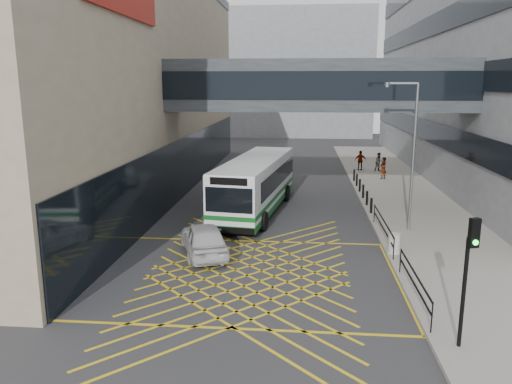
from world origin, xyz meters
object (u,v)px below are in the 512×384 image
(car_silver, at_px, (269,177))
(pedestrian_c, at_px, (360,160))
(car_dark, at_px, (276,180))
(litter_bin, at_px, (394,243))
(pedestrian_a, at_px, (383,168))
(car_white, at_px, (204,238))
(bus, at_px, (256,183))
(traffic_light, at_px, (469,265))
(pedestrian_b, at_px, (379,162))
(street_lamp, at_px, (410,148))

(car_silver, bearing_deg, pedestrian_c, -115.56)
(car_dark, bearing_deg, litter_bin, 119.44)
(pedestrian_a, xyz_separation_m, pedestrian_c, (-1.35, 3.96, -0.01))
(car_white, distance_m, pedestrian_c, 24.50)
(bus, relative_size, car_white, 2.47)
(car_white, relative_size, litter_bin, 5.29)
(traffic_light, xyz_separation_m, pedestrian_b, (2.03, 29.94, -1.74))
(car_white, bearing_deg, car_silver, -116.20)
(bus, xyz_separation_m, traffic_light, (7.37, -15.70, 0.96))
(litter_bin, bearing_deg, pedestrian_b, 83.41)
(street_lamp, distance_m, pedestrian_c, 18.53)
(pedestrian_a, bearing_deg, car_silver, -24.16)
(car_silver, height_order, litter_bin, car_silver)
(car_dark, bearing_deg, bus, 88.98)
(car_silver, relative_size, pedestrian_b, 2.85)
(car_dark, distance_m, pedestrian_b, 11.43)
(pedestrian_b, relative_size, pedestrian_c, 0.93)
(pedestrian_a, bearing_deg, street_lamp, 43.47)
(litter_bin, xyz_separation_m, pedestrian_b, (2.51, 21.73, 0.35))
(litter_bin, height_order, pedestrian_c, pedestrian_c)
(street_lamp, xyz_separation_m, litter_bin, (-1.27, -3.86, -3.83))
(traffic_light, relative_size, litter_bin, 4.30)
(car_dark, height_order, car_silver, car_silver)
(car_white, relative_size, car_dark, 1.12)
(car_white, xyz_separation_m, car_silver, (1.91, 15.70, -0.05))
(traffic_light, bearing_deg, car_white, 123.61)
(car_white, relative_size, pedestrian_c, 2.78)
(car_white, height_order, pedestrian_c, pedestrian_c)
(car_silver, bearing_deg, car_white, 105.18)
(car_silver, relative_size, pedestrian_c, 2.64)
(street_lamp, relative_size, pedestrian_a, 4.32)
(car_white, xyz_separation_m, pedestrian_a, (10.84, 18.63, 0.27))
(litter_bin, bearing_deg, street_lamp, 71.81)
(traffic_light, bearing_deg, car_dark, 90.36)
(bus, distance_m, pedestrian_c, 16.57)
(car_white, relative_size, car_silver, 1.05)
(bus, distance_m, car_dark, 6.79)
(traffic_light, relative_size, pedestrian_b, 2.43)
(street_lamp, relative_size, pedestrian_b, 4.69)
(pedestrian_b, bearing_deg, street_lamp, -114.27)
(pedestrian_c, bearing_deg, litter_bin, 83.45)
(bus, relative_size, car_silver, 2.60)
(car_white, relative_size, pedestrian_b, 2.99)
(bus, distance_m, street_lamp, 9.33)
(traffic_light, bearing_deg, pedestrian_b, 70.25)
(bus, height_order, pedestrian_b, bus)
(bus, relative_size, pedestrian_c, 6.85)
(car_silver, bearing_deg, traffic_light, 129.00)
(street_lamp, distance_m, pedestrian_a, 14.69)
(car_dark, bearing_deg, pedestrian_b, -132.03)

